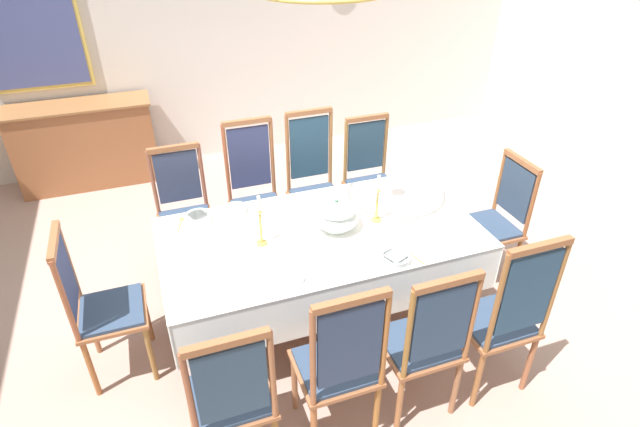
{
  "coord_description": "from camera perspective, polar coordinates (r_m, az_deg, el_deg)",
  "views": [
    {
      "loc": [
        -0.98,
        -2.85,
        2.76
      ],
      "look_at": [
        0.03,
        -0.04,
        0.87
      ],
      "focal_mm": 28.73,
      "sensor_mm": 36.0,
      "label": 1
    }
  ],
  "objects": [
    {
      "name": "ground",
      "position": [
        4.1,
        -0.54,
        -10.33
      ],
      "size": [
        7.25,
        6.0,
        0.04
      ],
      "primitive_type": "cube",
      "color": "tan"
    },
    {
      "name": "back_wall",
      "position": [
        6.11,
        -10.7,
        19.98
      ],
      "size": [
        7.25,
        0.08,
        3.01
      ],
      "primitive_type": "cube",
      "color": "silver",
      "rests_on": "ground"
    },
    {
      "name": "dining_table",
      "position": [
        3.55,
        0.09,
        -3.09
      ],
      "size": [
        2.15,
        1.12,
        0.78
      ],
      "color": "#964F3A",
      "rests_on": "ground"
    },
    {
      "name": "tablecloth",
      "position": [
        3.56,
        0.09,
        -3.22
      ],
      "size": [
        2.17,
        1.14,
        0.35
      ],
      "color": "white",
      "rests_on": "dining_table"
    },
    {
      "name": "chair_south_a",
      "position": [
        2.81,
        -9.86,
        -19.43
      ],
      "size": [
        0.44,
        0.42,
        1.11
      ],
      "color": "brown",
      "rests_on": "ground"
    },
    {
      "name": "chair_north_a",
      "position": [
        4.29,
        -14.9,
        0.37
      ],
      "size": [
        0.44,
        0.42,
        1.08
      ],
      "rotation": [
        0.0,
        0.0,
        3.14
      ],
      "color": "brown",
      "rests_on": "ground"
    },
    {
      "name": "chair_south_b",
      "position": [
        2.89,
        2.22,
        -16.35
      ],
      "size": [
        0.44,
        0.42,
        1.17
      ],
      "color": "#8F5C3C",
      "rests_on": "ground"
    },
    {
      "name": "chair_north_b",
      "position": [
        4.34,
        -7.24,
        2.35
      ],
      "size": [
        0.44,
        0.42,
        1.22
      ],
      "rotation": [
        0.0,
        0.0,
        3.14
      ],
      "color": "#9C5B3C",
      "rests_on": "ground"
    },
    {
      "name": "chair_south_c",
      "position": [
        3.08,
        11.6,
        -13.67
      ],
      "size": [
        0.44,
        0.42,
        1.13
      ],
      "color": "#995234",
      "rests_on": "ground"
    },
    {
      "name": "chair_north_c",
      "position": [
        4.46,
        -0.67,
        3.55
      ],
      "size": [
        0.44,
        0.42,
        1.23
      ],
      "rotation": [
        0.0,
        0.0,
        3.14
      ],
      "color": "brown",
      "rests_on": "ground"
    },
    {
      "name": "chair_south_d",
      "position": [
        3.31,
        19.87,
        -10.59
      ],
      "size": [
        0.44,
        0.42,
        1.22
      ],
      "color": "#9A5E2D",
      "rests_on": "ground"
    },
    {
      "name": "chair_north_d",
      "position": [
        4.65,
        5.61,
        4.12
      ],
      "size": [
        0.44,
        0.42,
        1.11
      ],
      "rotation": [
        0.0,
        0.0,
        3.14
      ],
      "color": "olive",
      "rests_on": "ground"
    },
    {
      "name": "chair_head_west",
      "position": [
        3.53,
        -23.46,
        -9.24
      ],
      "size": [
        0.42,
        0.44,
        1.11
      ],
      "rotation": [
        0.0,
        0.0,
        -1.57
      ],
      "color": "#955A36",
      "rests_on": "ground"
    },
    {
      "name": "chair_head_east",
      "position": [
        4.28,
        19.03,
        -0.58
      ],
      "size": [
        0.42,
        0.44,
        1.07
      ],
      "rotation": [
        0.0,
        0.0,
        1.57
      ],
      "color": "#92583D",
      "rests_on": "ground"
    },
    {
      "name": "soup_tureen",
      "position": [
        3.48,
        1.82,
        -0.14
      ],
      "size": [
        0.3,
        0.3,
        0.24
      ],
      "color": "white",
      "rests_on": "tablecloth"
    },
    {
      "name": "candlestick_west",
      "position": [
        3.33,
        -6.65,
        -1.3
      ],
      "size": [
        0.07,
        0.07,
        0.37
      ],
      "color": "gold",
      "rests_on": "tablecloth"
    },
    {
      "name": "candlestick_east",
      "position": [
        3.57,
        6.38,
        1.17
      ],
      "size": [
        0.07,
        0.07,
        0.36
      ],
      "color": "gold",
      "rests_on": "tablecloth"
    },
    {
      "name": "bowl_near_left",
      "position": [
        3.72,
        -13.42,
        -0.39
      ],
      "size": [
        0.19,
        0.19,
        0.05
      ],
      "color": "white",
      "rests_on": "tablecloth"
    },
    {
      "name": "bowl_near_right",
      "position": [
        3.27,
        8.37,
        -4.86
      ],
      "size": [
        0.19,
        0.19,
        0.04
      ],
      "color": "white",
      "rests_on": "tablecloth"
    },
    {
      "name": "bowl_far_left",
      "position": [
        3.77,
        -9.41,
        0.53
      ],
      "size": [
        0.16,
        0.16,
        0.04
      ],
      "color": "white",
      "rests_on": "tablecloth"
    },
    {
      "name": "bowl_far_right",
      "position": [
        3.09,
        -3.38,
        -7.13
      ],
      "size": [
        0.17,
        0.17,
        0.03
      ],
      "color": "white",
      "rests_on": "tablecloth"
    },
    {
      "name": "spoon_primary",
      "position": [
        3.75,
        -15.21,
        -0.78
      ],
      "size": [
        0.06,
        0.17,
        0.01
      ],
      "rotation": [
        0.0,
        0.0,
        -0.27
      ],
      "color": "gold",
      "rests_on": "tablecloth"
    },
    {
      "name": "spoon_secondary",
      "position": [
        3.35,
        9.97,
        -4.4
      ],
      "size": [
        0.06,
        0.17,
        0.01
      ],
      "rotation": [
        0.0,
        0.0,
        0.27
      ],
      "color": "gold",
      "rests_on": "tablecloth"
    },
    {
      "name": "sideboard",
      "position": [
        6.07,
        -24.55,
        6.99
      ],
      "size": [
        1.44,
        0.48,
        0.9
      ],
      "rotation": [
        0.0,
        0.0,
        3.14
      ],
      "color": "#925734",
      "rests_on": "ground"
    },
    {
      "name": "framed_painting",
      "position": [
        5.99,
        -30.02,
        18.51
      ],
      "size": [
        0.97,
        0.05,
        1.45
      ],
      "color": "#D1B251"
    }
  ]
}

